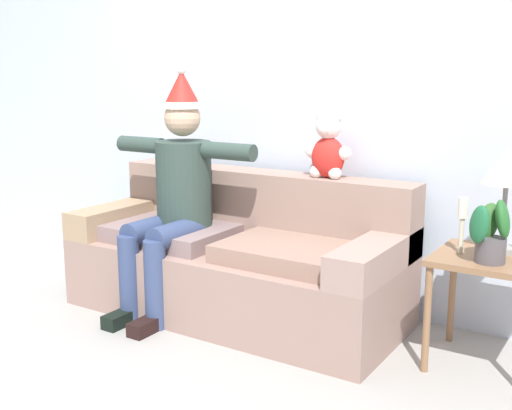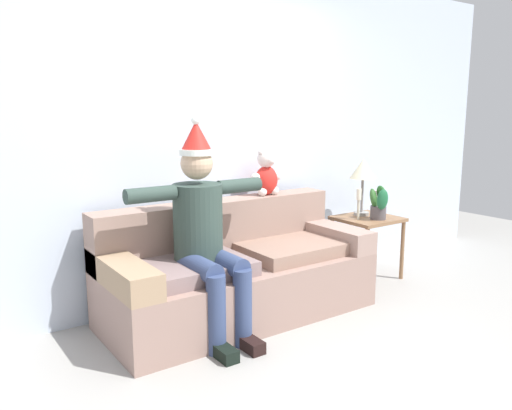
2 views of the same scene
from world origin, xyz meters
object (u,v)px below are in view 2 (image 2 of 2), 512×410
at_px(table_lamp, 363,171).
at_px(potted_plant, 379,204).
at_px(person_seated, 205,228).
at_px(side_table, 367,227).
at_px(couch, 236,272).
at_px(candle_short, 376,199).
at_px(candle_tall, 359,200).
at_px(teddy_bear, 266,174).

height_order(table_lamp, potted_plant, table_lamp).
bearing_deg(person_seated, side_table, 6.48).
xyz_separation_m(side_table, potted_plant, (0.01, -0.12, 0.23)).
xyz_separation_m(couch, candle_short, (1.61, 0.08, 0.39)).
xyz_separation_m(candle_tall, candle_short, (0.30, 0.06, -0.03)).
bearing_deg(person_seated, teddy_bear, 26.91).
relative_size(potted_plant, candle_tall, 1.13).
relative_size(person_seated, table_lamp, 2.85).
height_order(couch, potted_plant, potted_plant).
xyz_separation_m(couch, person_seated, (-0.36, -0.17, 0.42)).
relative_size(couch, person_seated, 1.35).
relative_size(potted_plant, candle_short, 1.37).
height_order(potted_plant, candle_tall, potted_plant).
distance_m(teddy_bear, side_table, 1.15).
bearing_deg(candle_short, couch, -177.15).
xyz_separation_m(couch, candle_tall, (1.31, 0.02, 0.42)).
distance_m(couch, candle_tall, 1.38).
distance_m(person_seated, teddy_bear, 0.95).
height_order(side_table, candle_short, candle_short).
relative_size(person_seated, teddy_bear, 3.92).
relative_size(couch, side_table, 3.55).
bearing_deg(potted_plant, candle_short, 47.89).
bearing_deg(couch, side_table, 1.57).
distance_m(teddy_bear, candle_short, 1.19).
bearing_deg(couch, table_lamp, 5.39).
bearing_deg(table_lamp, couch, -174.61).
distance_m(side_table, potted_plant, 0.26).
bearing_deg(couch, teddy_bear, 28.39).
relative_size(person_seated, candle_tall, 5.38).
height_order(teddy_bear, side_table, teddy_bear).
height_order(person_seated, side_table, person_seated).
bearing_deg(teddy_bear, table_lamp, -6.17).
relative_size(side_table, potted_plant, 1.82).
bearing_deg(side_table, candle_short, 15.09).
distance_m(couch, teddy_bear, 0.86).
bearing_deg(candle_short, side_table, -164.91).
relative_size(side_table, candle_short, 2.49).
xyz_separation_m(teddy_bear, side_table, (1.00, -0.21, -0.53)).
bearing_deg(potted_plant, side_table, 93.31).
bearing_deg(person_seated, candle_short, 7.14).
height_order(person_seated, candle_short, person_seated).
bearing_deg(teddy_bear, candle_short, -8.41).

